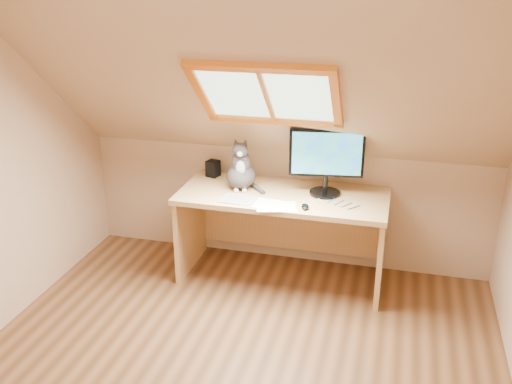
% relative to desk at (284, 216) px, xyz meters
% --- Properties ---
extents(ground, '(3.50, 3.50, 0.00)m').
position_rel_desk_xyz_m(ground, '(-0.05, -1.45, -0.53)').
color(ground, brown).
rests_on(ground, ground).
extents(room_shell, '(3.52, 3.52, 2.41)m').
position_rel_desk_xyz_m(room_shell, '(-0.05, -1.54, 0.90)').
color(room_shell, tan).
rests_on(room_shell, ground).
extents(desk, '(1.67, 0.73, 0.76)m').
position_rel_desk_xyz_m(desk, '(0.00, 0.00, 0.00)').
color(desk, tan).
rests_on(desk, ground).
extents(monitor, '(0.58, 0.24, 0.53)m').
position_rel_desk_xyz_m(monitor, '(0.33, -0.00, 0.54)').
color(monitor, black).
rests_on(monitor, desk).
extents(cat, '(0.29, 0.32, 0.43)m').
position_rel_desk_xyz_m(cat, '(-0.36, -0.03, 0.38)').
color(cat, '#46413E').
rests_on(cat, desk).
extents(desk_speaker, '(0.12, 0.12, 0.14)m').
position_rel_desk_xyz_m(desk_speaker, '(-0.67, 0.18, 0.30)').
color(desk_speaker, black).
rests_on(desk_speaker, desk).
extents(graphics_tablet, '(0.27, 0.20, 0.01)m').
position_rel_desk_xyz_m(graphics_tablet, '(-0.30, -0.30, 0.23)').
color(graphics_tablet, '#B2B2B7').
rests_on(graphics_tablet, desk).
extents(mouse, '(0.08, 0.11, 0.03)m').
position_rel_desk_xyz_m(mouse, '(0.22, -0.33, 0.25)').
color(mouse, black).
rests_on(mouse, desk).
extents(papers, '(0.33, 0.27, 0.00)m').
position_rel_desk_xyz_m(papers, '(-0.05, -0.33, 0.23)').
color(papers, white).
rests_on(papers, desk).
extents(cables, '(0.51, 0.26, 0.01)m').
position_rel_desk_xyz_m(cables, '(0.39, -0.19, 0.23)').
color(cables, silver).
rests_on(cables, desk).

